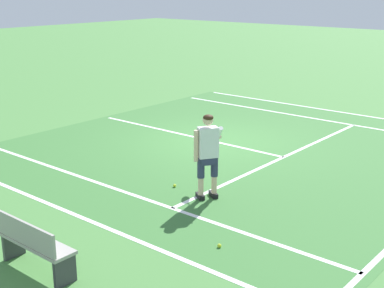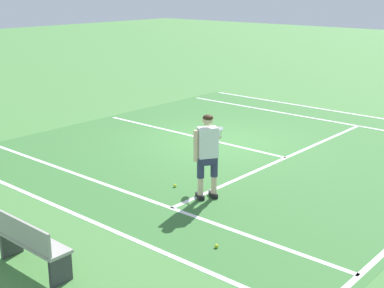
% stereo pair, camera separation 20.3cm
% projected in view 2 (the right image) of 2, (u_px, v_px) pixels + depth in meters
% --- Properties ---
extents(ground_plane, '(80.00, 80.00, 0.00)m').
position_uv_depth(ground_plane, '(216.00, 142.00, 14.57)').
color(ground_plane, '#477F3D').
extents(court_inner_surface, '(10.98, 10.56, 0.00)m').
position_uv_depth(court_inner_surface, '(242.00, 148.00, 14.03)').
color(court_inner_surface, '#387033').
rests_on(court_inner_surface, ground).
extents(line_service, '(8.23, 0.10, 0.01)m').
position_uv_depth(line_service, '(286.00, 158.00, 13.20)').
color(line_service, white).
rests_on(line_service, ground).
extents(line_centre_service, '(0.10, 6.40, 0.01)m').
position_uv_depth(line_centre_service, '(188.00, 135.00, 15.21)').
color(line_centre_service, white).
rests_on(line_centre_service, ground).
extents(line_singles_left, '(0.10, 10.16, 0.01)m').
position_uv_depth(line_singles_left, '(125.00, 191.00, 11.05)').
color(line_singles_left, white).
rests_on(line_singles_left, ground).
extents(line_singles_right, '(0.10, 10.16, 0.01)m').
position_uv_depth(line_singles_right, '(318.00, 119.00, 17.01)').
color(line_singles_right, white).
rests_on(line_singles_right, ground).
extents(line_doubles_left, '(0.10, 10.16, 0.01)m').
position_uv_depth(line_doubles_left, '(70.00, 212.00, 10.05)').
color(line_doubles_left, white).
rests_on(line_doubles_left, ground).
extents(line_doubles_right, '(0.10, 10.16, 0.01)m').
position_uv_depth(line_doubles_right, '(338.00, 112.00, 18.00)').
color(line_doubles_right, white).
rests_on(line_doubles_right, ground).
extents(tennis_player, '(1.07, 0.88, 1.71)m').
position_uv_depth(tennis_player, '(207.00, 150.00, 10.45)').
color(tennis_player, black).
rests_on(tennis_player, ground).
extents(tennis_ball_near_feet, '(0.07, 0.07, 0.07)m').
position_uv_depth(tennis_ball_near_feet, '(216.00, 246.00, 8.68)').
color(tennis_ball_near_feet, '#CCE02D').
rests_on(tennis_ball_near_feet, ground).
extents(tennis_ball_by_baseline, '(0.07, 0.07, 0.07)m').
position_uv_depth(tennis_ball_by_baseline, '(175.00, 186.00, 11.29)').
color(tennis_ball_by_baseline, '#CCE02D').
rests_on(tennis_ball_by_baseline, ground).
extents(courtside_bench, '(0.40, 1.40, 0.85)m').
position_uv_depth(courtside_bench, '(30.00, 242.00, 7.89)').
color(courtside_bench, '#9E9993').
rests_on(courtside_bench, ground).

